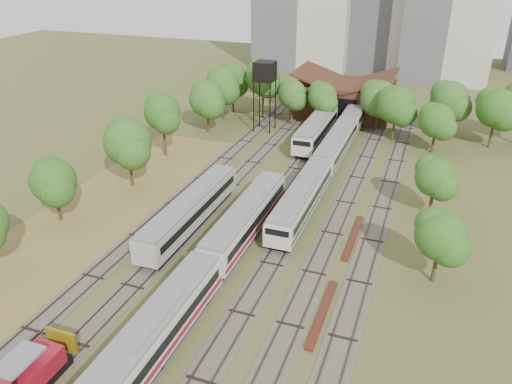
% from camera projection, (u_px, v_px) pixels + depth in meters
% --- Properties ---
extents(ground, '(240.00, 240.00, 0.00)m').
position_uv_depth(ground, '(201.00, 334.00, 37.19)').
color(ground, '#475123').
rests_on(ground, ground).
extents(dry_grass_patch, '(14.00, 60.00, 0.04)m').
position_uv_depth(dry_grass_patch, '(73.00, 238.00, 49.52)').
color(dry_grass_patch, brown).
rests_on(dry_grass_patch, ground).
extents(tracks, '(24.60, 80.00, 0.19)m').
position_uv_depth(tracks, '(290.00, 193.00, 58.44)').
color(tracks, '#4C473D').
rests_on(tracks, ground).
extents(railcar_red_set, '(2.78, 34.58, 3.43)m').
position_uv_depth(railcar_red_set, '(208.00, 268.00, 41.75)').
color(railcar_red_set, black).
rests_on(railcar_red_set, ground).
extents(railcar_green_set, '(2.76, 52.08, 3.41)m').
position_uv_depth(railcar_green_set, '(336.00, 145.00, 67.73)').
color(railcar_green_set, black).
rests_on(railcar_green_set, ground).
extents(railcar_rear, '(2.93, 16.08, 3.62)m').
position_uv_depth(railcar_rear, '(316.00, 130.00, 72.94)').
color(railcar_rear, black).
rests_on(railcar_rear, ground).
extents(old_grey_coach, '(2.68, 18.00, 3.31)m').
position_uv_depth(old_grey_coach, '(190.00, 211.00, 50.82)').
color(old_grey_coach, black).
rests_on(old_grey_coach, ground).
extents(water_tower, '(3.09, 3.09, 10.69)m').
position_uv_depth(water_tower, '(265.00, 73.00, 75.01)').
color(water_tower, black).
rests_on(water_tower, ground).
extents(rail_pile_near, '(0.57, 8.57, 0.29)m').
position_uv_depth(rail_pile_near, '(323.00, 313.00, 39.10)').
color(rail_pile_near, '#532217').
rests_on(rail_pile_near, ground).
extents(rail_pile_far, '(0.55, 8.73, 0.28)m').
position_uv_depth(rail_pile_far, '(354.00, 237.00, 49.35)').
color(rail_pile_far, '#532217').
rests_on(rail_pile_far, ground).
extents(maintenance_shed, '(16.45, 11.55, 7.58)m').
position_uv_depth(maintenance_shed, '(344.00, 98.00, 85.06)').
color(maintenance_shed, '#341A12').
rests_on(maintenance_shed, ground).
extents(tree_band_left, '(8.14, 77.97, 8.62)m').
position_uv_depth(tree_band_left, '(155.00, 126.00, 63.89)').
color(tree_band_left, '#382616').
rests_on(tree_band_left, ground).
extents(tree_band_far, '(50.12, 10.73, 9.58)m').
position_uv_depth(tree_band_far, '(368.00, 96.00, 75.92)').
color(tree_band_far, '#382616').
rests_on(tree_band_far, ground).
extents(tree_band_right, '(6.06, 36.25, 7.02)m').
position_uv_depth(tree_band_right, '(437.00, 161.00, 55.49)').
color(tree_band_right, '#382616').
rests_on(tree_band_right, ground).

